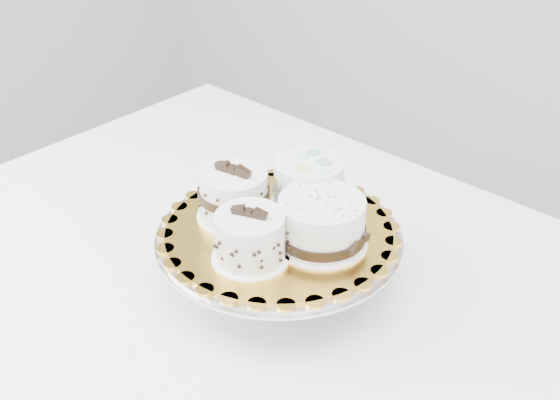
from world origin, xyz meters
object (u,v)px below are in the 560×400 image
Objects in this scene: cake_stand at (279,249)px; cake_dots at (309,184)px; cake_banded at (234,196)px; cake_swirl at (250,238)px; cake_ribbon at (322,223)px; table at (295,334)px; cake_board at (279,231)px.

cake_dots is (-0.00, 0.07, 0.07)m from cake_stand.
cake_stand is at bearing 3.53° from cake_banded.
cake_swirl is 0.10m from cake_ribbon.
cake_ribbon is at bearing -20.80° from cake_dots.
cake_banded is 0.81× the size of cake_dots.
cake_stand is 3.19× the size of cake_banded.
cake_ribbon is (0.03, 0.02, 0.19)m from table.
cake_swirl is 1.03× the size of cake_banded.
cake_dots is at bearing 132.81° from cake_ribbon.
cake_stand is 0.09m from cake_ribbon.
cake_stand is 2.59× the size of cake_dots.
cake_banded reaches higher than table.
cake_banded is at bearing -174.64° from cake_ribbon.
cake_swirl is 0.82× the size of cake_ribbon.
cake_stand reaches higher than table.
cake_banded is at bearing -173.17° from cake_stand.
cake_banded is 0.80× the size of cake_ribbon.
cake_ribbon is (0.05, 0.08, -0.00)m from cake_swirl.
cake_ribbon reaches higher than cake_board.
cake_board is (-0.04, 0.01, 0.16)m from table.
cake_stand is 3.11× the size of cake_swirl.
table is 10.68× the size of cake_ribbon.
cake_banded is at bearing -173.17° from cake_board.
table is 0.20m from cake_ribbon.
cake_ribbon is at bearing 7.18° from cake_board.
cake_board is (-0.00, 0.00, 0.03)m from cake_stand.
cake_dots is at bearing 90.67° from cake_stand.
cake_dots is at bearing 46.42° from cake_banded.
cake_board is 0.07m from cake_ribbon.
cake_swirl is at bearing -83.67° from cake_stand.
cake_stand is at bearing -80.54° from cake_board.
cake_board reaches higher than table.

